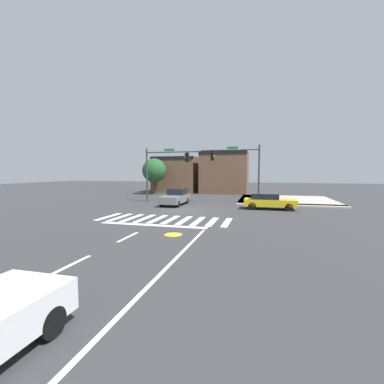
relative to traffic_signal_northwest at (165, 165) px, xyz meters
name	(u,v)px	position (x,y,z in m)	size (l,w,h in m)	color
ground_plane	(183,210)	(3.53, -5.07, -3.98)	(120.00, 120.00, 0.00)	#353538
crosswalk_near	(164,219)	(3.53, -9.57, -3.97)	(8.92, 3.15, 0.01)	silver
lane_markings	(111,260)	(4.59, -17.81, -3.97)	(6.80, 24.25, 0.01)	white
bike_detector_marking	(173,235)	(5.53, -13.53, -3.97)	(0.93, 0.93, 0.01)	yellow
curb_corner_northeast	(281,200)	(12.02, 4.35, -3.90)	(10.00, 10.60, 0.15)	#B2AA9E
storefront_row	(201,173)	(0.84, 13.75, -1.02)	(14.37, 5.89, 6.18)	brown
traffic_signal_northwest	(165,165)	(0.00, 0.00, 0.00)	(5.75, 0.32, 5.69)	#383A3D
traffic_signal_northeast	(238,163)	(7.48, 0.98, 0.13)	(6.00, 0.32, 5.90)	#383A3D
car_gray	(176,197)	(1.79, -1.86, -3.22)	(1.80, 4.39, 1.55)	slate
car_yellow	(269,201)	(10.50, -2.68, -3.26)	(4.31, 1.90, 1.37)	gold
roadside_tree	(154,171)	(-4.97, 8.93, -0.60)	(3.43, 3.43, 5.12)	#4C3823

